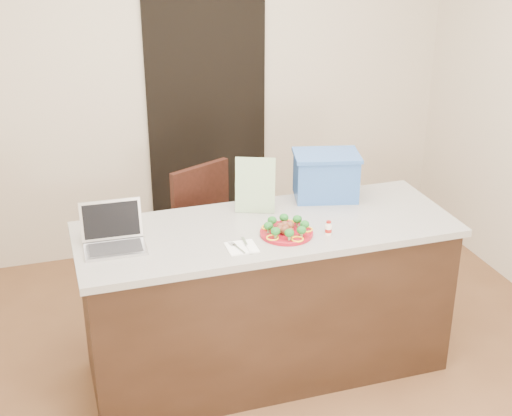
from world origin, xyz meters
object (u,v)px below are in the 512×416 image
object	(u,v)px
island	(267,299)
blue_box	(326,175)
plate	(286,233)
laptop	(113,235)
yogurt_bottle	(328,229)
chair	(205,234)
napkin	(242,247)

from	to	relation	value
island	blue_box	xyz separation A→B (m)	(0.45, 0.28, 0.60)
plate	laptop	world-z (taller)	laptop
island	plate	world-z (taller)	plate
island	yogurt_bottle	bearing A→B (deg)	-35.60
island	chair	bearing A→B (deg)	103.92
plate	blue_box	world-z (taller)	blue_box
plate	napkin	bearing A→B (deg)	-164.01
napkin	blue_box	xyz separation A→B (m)	(0.66, 0.49, 0.14)
laptop	blue_box	distance (m)	1.30
island	chair	size ratio (longest dim) A/B	2.07
laptop	napkin	bearing A→B (deg)	-18.24
yogurt_bottle	chair	bearing A→B (deg)	116.26
laptop	yogurt_bottle	bearing A→B (deg)	-8.95
napkin	chair	distance (m)	1.00
napkin	laptop	world-z (taller)	laptop
yogurt_bottle	blue_box	bearing A→B (deg)	69.27
laptop	plate	bearing A→B (deg)	-7.52
napkin	island	bearing A→B (deg)	45.12
yogurt_bottle	blue_box	size ratio (longest dim) A/B	0.18
island	napkin	distance (m)	0.55
napkin	chair	bearing A→B (deg)	88.21
chair	napkin	bearing A→B (deg)	-116.69
island	plate	bearing A→B (deg)	-64.72
blue_box	chair	world-z (taller)	blue_box
yogurt_bottle	plate	bearing A→B (deg)	163.01
napkin	laptop	distance (m)	0.66
blue_box	chair	size ratio (longest dim) A/B	0.43
napkin	yogurt_bottle	xyz separation A→B (m)	(0.48, 0.01, 0.03)
yogurt_bottle	napkin	bearing A→B (deg)	-178.51
plate	laptop	xyz separation A→B (m)	(-0.88, 0.15, 0.05)
island	laptop	world-z (taller)	laptop
island	laptop	xyz separation A→B (m)	(-0.82, 0.02, 0.52)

